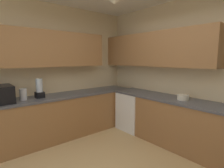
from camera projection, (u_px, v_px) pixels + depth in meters
The scene contains 8 objects.
room_shell at pixel (126, 45), 2.75m from camera, with size 4.22×3.83×2.79m.
counter_run_left at pixel (59, 116), 3.65m from camera, with size 0.65×3.44×0.88m.
counter_run_back at pixel (189, 126), 3.15m from camera, with size 3.31×0.65×0.88m.
dishwasher at pixel (134, 111), 4.11m from camera, with size 0.60×0.60×0.84m, color white.
microwave at pixel (0, 94), 2.94m from camera, with size 0.48×0.36×0.29m, color black.
kettle at pixel (23, 94), 3.15m from camera, with size 0.12×0.12×0.21m, color #B7B7BC.
bowl at pixel (183, 97), 3.18m from camera, with size 0.20×0.20×0.09m, color beige.
blender_appliance at pixel (39, 89), 3.34m from camera, with size 0.15×0.15×0.36m.
Camera 1 is at (1.66, -1.42, 1.61)m, focal length 28.72 mm.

